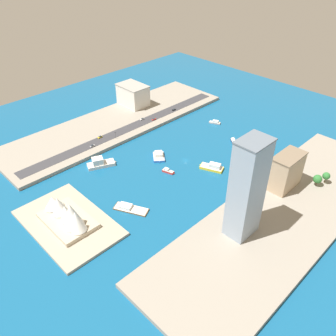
% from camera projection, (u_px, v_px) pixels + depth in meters
% --- Properties ---
extents(ground_plane, '(440.00, 440.00, 0.00)m').
position_uv_depth(ground_plane, '(185.00, 161.00, 295.20)').
color(ground_plane, '#145684').
extents(quay_west, '(70.00, 240.00, 3.03)m').
position_uv_depth(quay_west, '(285.00, 213.00, 239.27)').
color(quay_west, gray).
rests_on(quay_west, ground_plane).
extents(quay_east, '(70.00, 240.00, 3.03)m').
position_uv_depth(quay_east, '(117.00, 122.00, 349.38)').
color(quay_east, gray).
rests_on(quay_east, ground_plane).
extents(peninsula_point, '(73.41, 45.71, 2.00)m').
position_uv_depth(peninsula_point, '(68.00, 223.00, 231.79)').
color(peninsula_point, '#A89E89').
rests_on(peninsula_point, ground_plane).
extents(road_strip, '(12.10, 228.00, 0.15)m').
position_uv_depth(road_strip, '(130.00, 128.00, 336.98)').
color(road_strip, '#38383D').
rests_on(road_strip, quay_east).
extents(sailboat_small_white, '(5.16, 9.70, 10.52)m').
position_uv_depth(sailboat_small_white, '(238.00, 156.00, 298.88)').
color(sailboat_small_white, white).
rests_on(sailboat_small_white, ground_plane).
extents(patrol_launch_navy, '(12.07, 10.47, 3.39)m').
position_uv_depth(patrol_launch_navy, '(234.00, 142.00, 318.64)').
color(patrol_launch_navy, '#1E284C').
rests_on(patrol_launch_navy, ground_plane).
extents(barge_flat_brown, '(25.73, 18.32, 3.07)m').
position_uv_depth(barge_flat_brown, '(129.00, 208.00, 243.95)').
color(barge_flat_brown, brown).
rests_on(barge_flat_brown, ground_plane).
extents(tugboat_red, '(11.21, 6.11, 3.44)m').
position_uv_depth(tugboat_red, '(168.00, 171.00, 280.45)').
color(tugboat_red, red).
rests_on(tugboat_red, ground_plane).
extents(catamaran_blue, '(17.72, 16.94, 4.66)m').
position_uv_depth(catamaran_blue, '(159.00, 156.00, 298.15)').
color(catamaran_blue, blue).
rests_on(catamaran_blue, ground_plane).
extents(yacht_sleek_gray, '(12.21, 8.36, 3.45)m').
position_uv_depth(yacht_sleek_gray, '(215.00, 122.00, 350.07)').
color(yacht_sleek_gray, '#999EA3').
rests_on(yacht_sleek_gray, ground_plane).
extents(ferry_white_commuter, '(16.96, 24.66, 8.15)m').
position_uv_depth(ferry_white_commuter, '(100.00, 163.00, 286.86)').
color(ferry_white_commuter, silver).
rests_on(ferry_white_commuter, ground_plane).
extents(ferry_yellow_fast, '(20.57, 14.43, 5.66)m').
position_uv_depth(ferry_yellow_fast, '(213.00, 167.00, 283.82)').
color(ferry_yellow_fast, yellow).
rests_on(ferry_yellow_fast, ground_plane).
extents(tower_tall_glass, '(15.22, 20.58, 67.47)m').
position_uv_depth(tower_tall_glass, '(247.00, 190.00, 203.80)').
color(tower_tall_glass, '#8C9EB2').
rests_on(tower_tall_glass, quay_west).
extents(hotel_broad_white, '(32.60, 22.71, 22.23)m').
position_uv_depth(hotel_broad_white, '(133.00, 95.00, 374.82)').
color(hotel_broad_white, silver).
rests_on(hotel_broad_white, quay_east).
extents(apartment_midrise_tan, '(15.04, 27.19, 27.55)m').
position_uv_depth(apartment_midrise_tan, '(286.00, 171.00, 253.57)').
color(apartment_midrise_tan, tan).
rests_on(apartment_midrise_tan, quay_west).
extents(suv_black, '(2.04, 4.44, 1.53)m').
position_uv_depth(suv_black, '(174.00, 110.00, 368.26)').
color(suv_black, black).
rests_on(suv_black, road_strip).
extents(van_white, '(1.98, 4.78, 1.39)m').
position_uv_depth(van_white, '(142.00, 119.00, 350.52)').
color(van_white, black).
rests_on(van_white, road_strip).
extents(pickup_red, '(2.06, 4.82, 1.46)m').
position_uv_depth(pickup_red, '(154.00, 119.00, 350.00)').
color(pickup_red, black).
rests_on(pickup_red, road_strip).
extents(taxi_yellow_cab, '(2.07, 4.48, 1.61)m').
position_uv_depth(taxi_yellow_cab, '(100.00, 137.00, 320.39)').
color(taxi_yellow_cab, black).
rests_on(taxi_yellow_cab, road_strip).
extents(sedan_silver, '(2.04, 4.52, 1.58)m').
position_uv_depth(sedan_silver, '(92.00, 146.00, 307.59)').
color(sedan_silver, black).
rests_on(sedan_silver, road_strip).
extents(traffic_light_waterfront, '(0.36, 0.36, 6.50)m').
position_uv_depth(traffic_light_waterfront, '(115.00, 134.00, 317.64)').
color(traffic_light_waterfront, black).
rests_on(traffic_light_waterfront, quay_east).
extents(opera_landmark, '(44.09, 25.24, 21.10)m').
position_uv_depth(opera_landmark, '(67.00, 214.00, 226.28)').
color(opera_landmark, '#BCAD93').
rests_on(opera_landmark, peninsula_point).
extents(park_tree_cluster, '(9.27, 13.63, 9.49)m').
position_uv_depth(park_tree_cluster, '(321.00, 178.00, 259.50)').
color(park_tree_cluster, brown).
rests_on(park_tree_cluster, quay_west).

